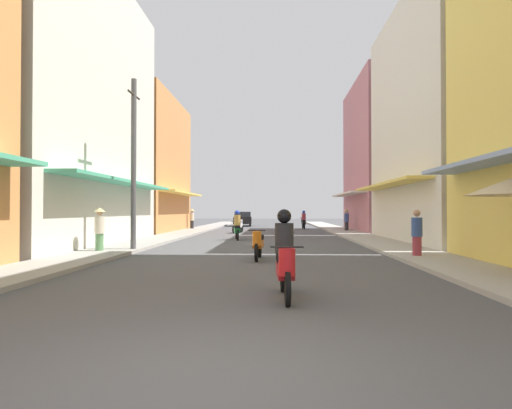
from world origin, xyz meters
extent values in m
plane|color=#4C4C4F|center=(0.00, 22.15, 0.00)|extent=(115.07, 115.07, 0.00)
cube|color=#9E9991|center=(-5.49, 22.15, 0.06)|extent=(2.10, 60.31, 0.12)
cube|color=#ADA89E|center=(5.49, 22.15, 0.06)|extent=(2.10, 60.31, 0.12)
cube|color=silver|center=(-9.54, 14.61, 6.18)|extent=(6.00, 12.51, 12.36)
cube|color=#4CB28C|center=(-6.04, 14.61, 2.80)|extent=(1.10, 11.26, 0.12)
cube|color=#D88C4C|center=(-9.54, 26.44, 4.80)|extent=(6.00, 10.22, 9.61)
cube|color=#EFD159|center=(-6.04, 26.44, 2.80)|extent=(1.10, 9.20, 0.12)
cube|color=silver|center=(9.54, 17.14, 5.82)|extent=(6.00, 11.13, 11.64)
cube|color=#EFD159|center=(6.04, 17.14, 2.80)|extent=(1.10, 10.02, 0.12)
cube|color=#B7727F|center=(9.54, 28.58, 5.61)|extent=(6.00, 10.26, 11.22)
cube|color=silver|center=(6.04, 28.58, 2.80)|extent=(1.10, 9.23, 0.12)
cylinder|color=black|center=(2.94, 33.02, 0.28)|extent=(0.11, 0.56, 0.56)
cylinder|color=black|center=(3.00, 31.77, 0.28)|extent=(0.11, 0.56, 0.56)
cube|color=black|center=(2.97, 32.34, 0.50)|extent=(0.33, 1.01, 0.24)
cube|color=black|center=(2.98, 32.14, 0.70)|extent=(0.31, 0.57, 0.14)
cylinder|color=black|center=(2.94, 32.89, 0.70)|extent=(0.28, 0.28, 0.45)
cylinder|color=black|center=(2.94, 32.89, 0.95)|extent=(0.55, 0.06, 0.03)
cylinder|color=#99333F|center=(2.98, 32.19, 1.05)|extent=(0.34, 0.34, 0.55)
sphere|color=#1E38B7|center=(2.98, 32.19, 1.45)|extent=(0.26, 0.26, 0.26)
cylinder|color=black|center=(-1.83, 26.37, 0.28)|extent=(0.25, 0.56, 0.56)
cylinder|color=black|center=(-2.21, 25.18, 0.28)|extent=(0.25, 0.56, 0.56)
cube|color=silver|center=(-2.03, 25.72, 0.50)|extent=(0.57, 1.04, 0.24)
cube|color=black|center=(-2.09, 25.53, 0.70)|extent=(0.44, 0.62, 0.14)
cylinder|color=silver|center=(-1.87, 26.25, 0.70)|extent=(0.28, 0.28, 0.45)
cylinder|color=black|center=(-1.87, 26.25, 0.95)|extent=(0.53, 0.20, 0.03)
cylinder|color=black|center=(0.07, 9.01, 0.28)|extent=(0.11, 0.56, 0.56)
cylinder|color=black|center=(0.12, 10.26, 0.28)|extent=(0.11, 0.56, 0.56)
cube|color=orange|center=(0.10, 9.68, 0.50)|extent=(0.33, 1.01, 0.24)
cube|color=black|center=(0.11, 9.88, 0.70)|extent=(0.31, 0.57, 0.14)
cylinder|color=orange|center=(0.07, 9.13, 0.70)|extent=(0.28, 0.28, 0.45)
cylinder|color=black|center=(0.07, 9.13, 0.95)|extent=(0.55, 0.06, 0.03)
cylinder|color=black|center=(0.85, 3.08, 0.28)|extent=(0.11, 0.56, 0.56)
cylinder|color=black|center=(0.79, 4.32, 0.28)|extent=(0.11, 0.56, 0.56)
cube|color=red|center=(0.82, 3.75, 0.50)|extent=(0.33, 1.01, 0.24)
cube|color=black|center=(0.81, 3.95, 0.70)|extent=(0.31, 0.57, 0.14)
cylinder|color=red|center=(0.84, 3.20, 0.70)|extent=(0.28, 0.28, 0.45)
cylinder|color=black|center=(0.84, 3.20, 0.95)|extent=(0.55, 0.06, 0.03)
cylinder|color=#262628|center=(0.81, 3.90, 1.05)|extent=(0.34, 0.34, 0.55)
sphere|color=black|center=(0.81, 3.90, 1.45)|extent=(0.26, 0.26, 0.26)
cylinder|color=black|center=(-1.53, 19.40, 0.28)|extent=(0.17, 0.57, 0.56)
cylinder|color=black|center=(-1.33, 18.17, 0.28)|extent=(0.17, 0.57, 0.56)
cube|color=#197233|center=(-1.42, 18.74, 0.50)|extent=(0.43, 1.03, 0.24)
cube|color=black|center=(-1.39, 18.54, 0.70)|extent=(0.36, 0.60, 0.14)
cylinder|color=#197233|center=(-1.51, 19.28, 0.70)|extent=(0.28, 0.28, 0.45)
cylinder|color=black|center=(-1.51, 19.28, 0.95)|extent=(0.55, 0.11, 0.03)
cylinder|color=#BF8C3F|center=(-1.40, 18.59, 1.05)|extent=(0.34, 0.34, 0.55)
sphere|color=#1E38B7|center=(-1.40, 18.59, 1.45)|extent=(0.26, 0.26, 0.26)
cube|color=black|center=(-2.73, 39.11, 0.60)|extent=(2.01, 4.20, 0.70)
cube|color=#333D47|center=(-2.72, 38.96, 1.15)|extent=(1.73, 2.20, 0.60)
cylinder|color=black|center=(-3.56, 40.31, 0.32)|extent=(0.22, 0.65, 0.64)
cylinder|color=black|center=(-2.06, 40.40, 0.32)|extent=(0.22, 0.65, 0.64)
cylinder|color=black|center=(-3.40, 37.81, 0.32)|extent=(0.22, 0.65, 0.64)
cylinder|color=black|center=(-1.91, 37.91, 0.32)|extent=(0.22, 0.65, 0.64)
cylinder|color=#262628|center=(-6.15, 30.27, 0.37)|extent=(0.28, 0.28, 0.75)
cylinder|color=beige|center=(-6.15, 30.27, 1.07)|extent=(0.34, 0.34, 0.63)
sphere|color=#9E7256|center=(-6.15, 30.27, 1.52)|extent=(0.22, 0.22, 0.22)
cone|color=#D1B77A|center=(-6.15, 30.27, 1.62)|extent=(0.44, 0.44, 0.16)
cylinder|color=#598C59|center=(-5.68, 11.14, 0.36)|extent=(0.28, 0.28, 0.73)
cylinder|color=beige|center=(-5.68, 11.14, 1.04)|extent=(0.34, 0.34, 0.62)
sphere|color=tan|center=(-5.68, 11.14, 1.49)|extent=(0.22, 0.22, 0.22)
cone|color=#D1B77A|center=(-5.68, 11.14, 1.59)|extent=(0.44, 0.44, 0.16)
cylinder|color=#262628|center=(5.83, 27.73, 0.37)|extent=(0.28, 0.28, 0.74)
cylinder|color=#334C8C|center=(5.83, 27.73, 1.05)|extent=(0.34, 0.34, 0.62)
sphere|color=tan|center=(5.83, 27.73, 1.50)|extent=(0.22, 0.22, 0.22)
cone|color=#D1B77A|center=(5.83, 27.73, 1.60)|extent=(0.44, 0.44, 0.16)
cylinder|color=#99333F|center=(5.17, 10.00, 0.36)|extent=(0.28, 0.28, 0.72)
cylinder|color=#334C8C|center=(5.17, 10.00, 1.03)|extent=(0.34, 0.34, 0.61)
sphere|color=tan|center=(5.17, 10.00, 1.47)|extent=(0.22, 0.22, 0.22)
cylinder|color=#4C4C4F|center=(-4.69, 11.87, 3.26)|extent=(0.20, 0.20, 6.52)
cylinder|color=#3F382D|center=(-4.69, 11.87, 5.92)|extent=(0.08, 1.20, 0.08)
camera|label=1|loc=(0.67, -3.87, 1.55)|focal=29.92mm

